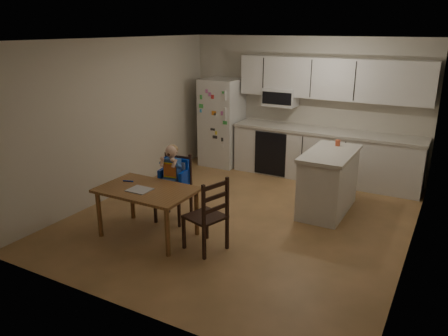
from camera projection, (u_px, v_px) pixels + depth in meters
room at (259, 127)px, 6.40m from camera, size 4.52×5.01×2.51m
refrigerator at (222, 122)px, 8.63m from camera, size 0.72×0.70×1.70m
kitchen_run at (325, 132)px, 7.75m from camera, size 3.37×0.62×2.15m
kitchen_island at (328, 182)px, 6.47m from camera, size 0.66×1.25×0.92m
red_cup at (338, 143)px, 6.65m from camera, size 0.07×0.07×0.09m
dining_table at (147, 195)px, 5.66m from camera, size 1.24×0.80×0.66m
napkin at (140, 190)px, 5.58m from camera, size 0.28×0.25×0.01m
toddler_spoon at (127, 181)px, 5.89m from camera, size 0.12×0.06×0.02m
chair_booster at (174, 175)px, 6.15m from camera, size 0.47×0.47×1.11m
chair_side at (210, 211)px, 5.26m from camera, size 0.52×0.52×0.95m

